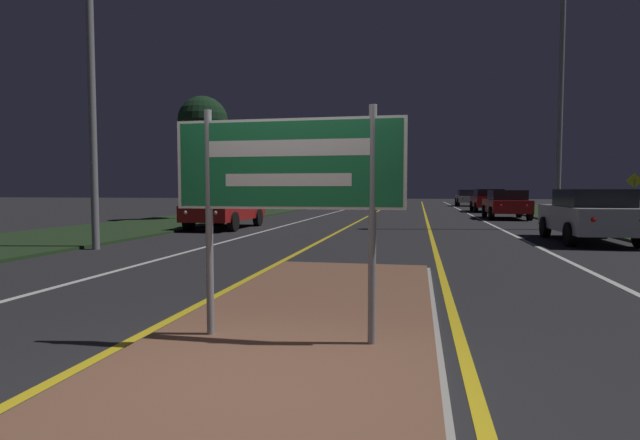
% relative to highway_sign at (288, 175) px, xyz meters
% --- Properties ---
extents(ground_plane, '(160.00, 160.00, 0.00)m').
position_rel_highway_sign_xyz_m(ground_plane, '(0.00, -1.01, -1.60)').
color(ground_plane, '#232326').
extents(median_island, '(2.77, 9.70, 0.10)m').
position_rel_highway_sign_xyz_m(median_island, '(0.00, 0.00, -1.56)').
color(median_island, '#999993').
rests_on(median_island, ground_plane).
extents(verge_left, '(5.00, 100.00, 0.08)m').
position_rel_highway_sign_xyz_m(verge_left, '(-9.50, 18.99, -1.56)').
color(verge_left, '#1E3319').
rests_on(verge_left, ground_plane).
extents(verge_right, '(5.00, 100.00, 0.08)m').
position_rel_highway_sign_xyz_m(verge_right, '(9.50, 18.99, -1.56)').
color(verge_right, '#1E3319').
rests_on(verge_right, ground_plane).
extents(centre_line_yellow_left, '(0.12, 70.00, 0.01)m').
position_rel_highway_sign_xyz_m(centre_line_yellow_left, '(-1.58, 23.99, -1.60)').
color(centre_line_yellow_left, gold).
rests_on(centre_line_yellow_left, ground_plane).
extents(centre_line_yellow_right, '(0.12, 70.00, 0.01)m').
position_rel_highway_sign_xyz_m(centre_line_yellow_right, '(1.58, 23.99, -1.60)').
color(centre_line_yellow_right, gold).
rests_on(centre_line_yellow_right, ground_plane).
extents(lane_line_white_left, '(0.12, 70.00, 0.01)m').
position_rel_highway_sign_xyz_m(lane_line_white_left, '(-4.20, 23.99, -1.60)').
color(lane_line_white_left, silver).
rests_on(lane_line_white_left, ground_plane).
extents(lane_line_white_right, '(0.12, 70.00, 0.01)m').
position_rel_highway_sign_xyz_m(lane_line_white_right, '(4.20, 23.99, -1.60)').
color(lane_line_white_right, silver).
rests_on(lane_line_white_right, ground_plane).
extents(edge_line_white_left, '(0.10, 70.00, 0.01)m').
position_rel_highway_sign_xyz_m(edge_line_white_left, '(-7.20, 23.99, -1.60)').
color(edge_line_white_left, silver).
rests_on(edge_line_white_left, ground_plane).
extents(edge_line_white_right, '(0.10, 70.00, 0.01)m').
position_rel_highway_sign_xyz_m(edge_line_white_right, '(7.20, 23.99, -1.60)').
color(edge_line_white_right, silver).
rests_on(edge_line_white_right, ground_plane).
extents(highway_sign, '(2.13, 0.07, 2.11)m').
position_rel_highway_sign_xyz_m(highway_sign, '(0.00, 0.00, 0.00)').
color(highway_sign, gray).
rests_on(highway_sign, median_island).
extents(streetlight_right_near, '(0.58, 0.58, 10.64)m').
position_rel_highway_sign_xyz_m(streetlight_right_near, '(6.22, 15.41, 5.42)').
color(streetlight_right_near, gray).
rests_on(streetlight_right_near, ground_plane).
extents(car_receding_0, '(1.87, 4.27, 1.49)m').
position_rel_highway_sign_xyz_m(car_receding_0, '(5.87, 10.78, -0.82)').
color(car_receding_0, '#B7B7BC').
rests_on(car_receding_0, ground_plane).
extents(car_receding_1, '(1.97, 4.21, 1.45)m').
position_rel_highway_sign_xyz_m(car_receding_1, '(5.54, 22.20, -0.83)').
color(car_receding_1, maroon).
rests_on(car_receding_1, ground_plane).
extents(car_receding_2, '(2.02, 4.40, 1.52)m').
position_rel_highway_sign_xyz_m(car_receding_2, '(5.74, 30.44, -0.80)').
color(car_receding_2, maroon).
rests_on(car_receding_2, ground_plane).
extents(car_receding_3, '(2.04, 4.20, 1.47)m').
position_rel_highway_sign_xyz_m(car_receding_3, '(5.57, 42.48, -0.82)').
color(car_receding_3, '#B7B7BC').
rests_on(car_receding_3, ground_plane).
extents(car_approaching_0, '(1.90, 4.48, 1.32)m').
position_rel_highway_sign_xyz_m(car_approaching_0, '(-6.07, 13.64, -0.88)').
color(car_approaching_0, maroon).
rests_on(car_approaching_0, ground_plane).
extents(warning_sign, '(0.60, 0.06, 2.05)m').
position_rel_highway_sign_xyz_m(warning_sign, '(9.61, 17.58, -0.28)').
color(warning_sign, gray).
rests_on(warning_sign, verge_right).
extents(roadside_palm_left, '(2.36, 2.36, 5.85)m').
position_rel_highway_sign_xyz_m(roadside_palm_left, '(-8.98, 18.13, 3.10)').
color(roadside_palm_left, '#4C3823').
rests_on(roadside_palm_left, verge_left).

